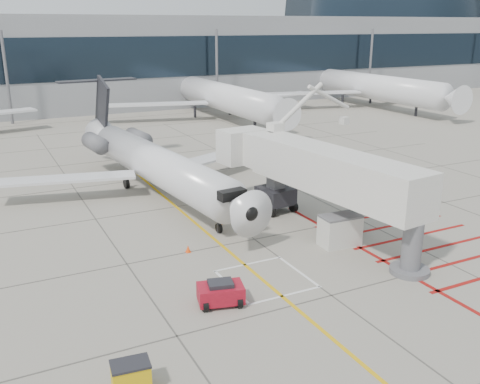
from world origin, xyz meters
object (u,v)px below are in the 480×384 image
jet_bridge (333,181)px  pushback_tug (221,292)px  regional_jet (169,150)px  spill_bin (131,377)px

jet_bridge → pushback_tug: 11.16m
regional_jet → jet_bridge: 12.65m
spill_bin → jet_bridge: bearing=36.8°
regional_jet → spill_bin: (-8.46, -19.68, -3.40)m
spill_bin → regional_jet: bearing=73.0°
pushback_tug → spill_bin: pushback_tug is taller
pushback_tug → spill_bin: (-5.48, -4.26, -0.04)m
jet_bridge → spill_bin: size_ratio=13.47×
jet_bridge → pushback_tug: size_ratio=8.49×
jet_bridge → spill_bin: jet_bridge is taller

